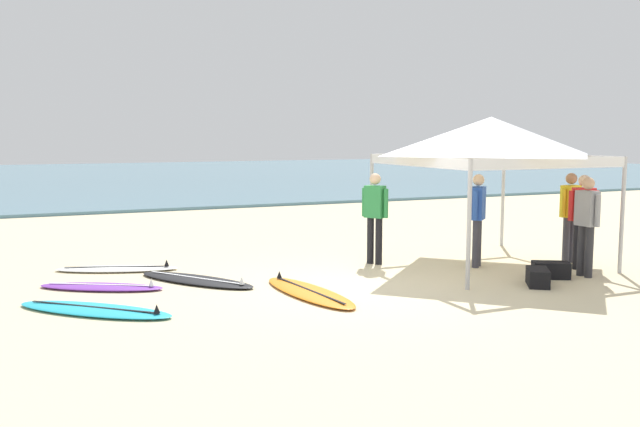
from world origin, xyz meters
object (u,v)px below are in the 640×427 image
person_red (583,215)px  person_green (375,212)px  surfboard_cyan (95,310)px  surfboard_purple (102,287)px  surfboard_black (196,280)px  person_yellow (570,211)px  person_grey (587,219)px  canopy_tent (491,137)px  surfboard_orange (309,292)px  person_blue (478,214)px  gear_bag_by_pole (538,277)px  gear_bag_near_tent (551,270)px  surfboard_white (117,269)px

person_red → person_green: 3.74m
surfboard_cyan → surfboard_purple: bearing=80.5°
surfboard_black → surfboard_cyan: 2.19m
surfboard_cyan → person_red: person_red is taller
surfboard_purple → person_yellow: person_yellow is taller
surfboard_cyan → person_grey: bearing=-6.5°
surfboard_cyan → person_green: bearing=16.8°
canopy_tent → person_grey: bearing=-62.9°
canopy_tent → person_yellow: canopy_tent is taller
surfboard_orange → person_blue: person_blue is taller
surfboard_purple → gear_bag_by_pole: bearing=-21.7°
person_yellow → surfboard_cyan: bearing=-178.8°
gear_bag_near_tent → person_green: bearing=132.4°
person_grey → gear_bag_near_tent: bearing=168.5°
person_grey → canopy_tent: bearing=117.1°
surfboard_orange → person_green: bearing=40.3°
surfboard_orange → person_blue: (3.68, 0.77, 0.95)m
person_red → person_green: bearing=148.5°
gear_bag_near_tent → canopy_tent: bearing=97.5°
surfboard_black → surfboard_purple: 1.49m
person_yellow → gear_bag_near_tent: size_ratio=2.85×
surfboard_purple → person_grey: bearing=-16.8°
person_yellow → person_green: size_ratio=1.00×
surfboard_black → surfboard_orange: (1.37, -1.55, -0.00)m
person_blue → person_green: (-1.59, 1.00, 0.00)m
person_grey → person_red: size_ratio=1.00×
surfboard_purple → person_grey: person_grey is taller
person_yellow → gear_bag_near_tent: 1.81m
person_blue → gear_bag_by_pole: size_ratio=2.85×
person_green → canopy_tent: bearing=-24.0°
surfboard_cyan → person_yellow: 8.67m
surfboard_black → gear_bag_by_pole: bearing=-26.6°
person_grey → surfboard_purple: bearing=163.2°
surfboard_white → person_red: size_ratio=1.30×
surfboard_purple → person_red: size_ratio=1.18×
surfboard_cyan → person_yellow: size_ratio=1.30×
surfboard_cyan → gear_bag_by_pole: size_ratio=3.71×
surfboard_orange → gear_bag_by_pole: bearing=-14.7°
surfboard_purple → gear_bag_by_pole: 6.97m
person_green → gear_bag_by_pole: person_green is taller
person_yellow → gear_bag_by_pole: size_ratio=2.85×
surfboard_purple → person_yellow: size_ratio=1.18×
surfboard_purple → gear_bag_near_tent: gear_bag_near_tent is taller
surfboard_cyan → gear_bag_near_tent: gear_bag_near_tent is taller
surfboard_purple → person_green: (4.95, 0.13, 0.95)m
person_red → person_green: size_ratio=1.00×
surfboard_black → surfboard_purple: same height
person_red → surfboard_purple: bearing=167.4°
person_grey → person_green: size_ratio=1.00×
surfboard_white → person_green: size_ratio=1.30×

